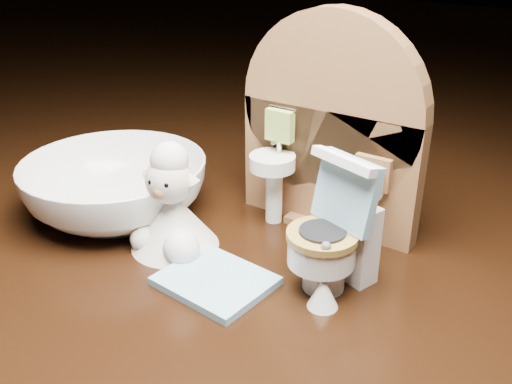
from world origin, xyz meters
TOP-DOWN VIEW (x-y plane):
  - backdrop_panel at (-0.00, 0.06)m, footprint 0.13×0.05m
  - toy_toilet at (0.04, 0.00)m, footprint 0.05×0.06m
  - bath_mat at (-0.02, -0.04)m, footprint 0.07×0.06m
  - toilet_brush at (0.04, -0.02)m, footprint 0.02×0.02m
  - plush_lamb at (-0.07, -0.02)m, footprint 0.06×0.06m
  - ceramic_bowl at (-0.14, -0.01)m, footprint 0.18×0.18m

SIDE VIEW (x-z plane):
  - bath_mat at x=-0.02m, z-range 0.00..0.00m
  - toilet_brush at x=0.04m, z-range -0.01..0.03m
  - ceramic_bowl at x=-0.14m, z-range 0.00..0.04m
  - plush_lamb at x=-0.07m, z-range -0.01..0.06m
  - toy_toilet at x=0.04m, z-range -0.01..0.07m
  - backdrop_panel at x=0.00m, z-range -0.01..0.14m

